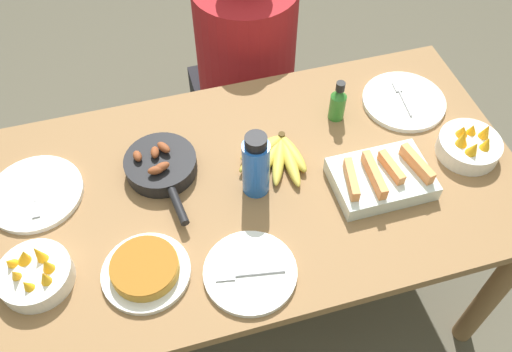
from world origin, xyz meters
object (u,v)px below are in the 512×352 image
Objects in this scene: banana_bunch at (276,155)px; empty_plate_far_left at (35,193)px; melon_tray at (381,178)px; empty_plate_far_right at (250,272)px; fruit_bowl_mango at (35,274)px; skillet at (161,166)px; fruit_bowl_citrus at (469,145)px; person_figure at (247,86)px; water_bottle at (256,165)px; hot_sauce_bottle at (338,103)px; empty_plate_near_front at (404,101)px; frittata_plate_center at (145,270)px.

banana_bunch reaches higher than empty_plate_far_left.
melon_tray reaches higher than empty_plate_far_right.
empty_plate_far_right is 1.30× the size of fruit_bowl_mango.
skillet is 0.91m from fruit_bowl_citrus.
fruit_bowl_mango is 0.16× the size of person_figure.
hot_sauce_bottle is at bearing 32.17° from water_bottle.
skillet is at bearing 172.73° from banana_bunch.
melon_tray reaches higher than empty_plate_near_front.
person_figure is (0.41, 0.58, -0.31)m from skillet.
empty_plate_far_left is at bearing 141.99° from empty_plate_far_right.
empty_plate_far_left is at bearing 166.40° from melon_tray.
skillet is 1.24× the size of empty_plate_far_left.
water_bottle is at bearing -147.83° from hot_sauce_bottle.
empty_plate_far_right is 1.11× the size of water_bottle.
skillet is at bearing 168.82° from fruit_bowl_citrus.
fruit_bowl_citrus is at bearing -57.50° from person_figure.
melon_tray is at bearing 8.46° from frittata_plate_center.
empty_plate_far_right is (-0.18, -0.35, -0.01)m from banana_bunch.
fruit_bowl_mango is at bearing -61.39° from skillet.
water_bottle is (-0.55, -0.20, 0.09)m from empty_plate_near_front.
fruit_bowl_citrus is 0.41m from hot_sauce_bottle.
water_bottle is at bearing -13.45° from empty_plate_far_left.
empty_plate_near_front is (0.89, 0.39, -0.01)m from frittata_plate_center.
banana_bunch is 0.26m from hot_sauce_bottle.
empty_plate_far_right is 0.76m from fruit_bowl_citrus.
fruit_bowl_citrus is at bearing -37.41° from hot_sauce_bottle.
fruit_bowl_citrus is at bearing -8.69° from empty_plate_far_left.
frittata_plate_center is 0.27m from fruit_bowl_mango.
empty_plate_far_right is at bearing -158.11° from melon_tray.
hot_sauce_bottle is at bearing 89.90° from skillet.
frittata_plate_center is 1.05× the size of water_bottle.
fruit_bowl_citrus is (0.89, -0.18, 0.01)m from skillet.
frittata_plate_center is at bearing -12.15° from fruit_bowl_mango.
empty_plate_near_front is at bearing 87.66° from skillet.
person_figure reaches higher than empty_plate_near_front.
banana_bunch is 0.69m from person_figure.
empty_plate_far_left is 1.86× the size of hot_sauce_bottle.
empty_plate_far_right is (0.16, -0.39, -0.02)m from skillet.
skillet is 2.30× the size of hot_sauce_bottle.
fruit_bowl_citrus is (0.98, 0.14, 0.01)m from frittata_plate_center.
melon_tray is at bearing -13.60° from empty_plate_far_left.
empty_plate_far_right is (-0.43, -0.17, -0.02)m from melon_tray.
water_bottle is at bearing 12.10° from fruit_bowl_mango.
skillet is 1.53× the size of water_bottle.
banana_bunch reaches higher than empty_plate_far_right.
water_bottle is (0.34, 0.19, 0.08)m from frittata_plate_center.
empty_plate_far_right is at bearing -108.88° from water_bottle.
banana_bunch is 0.80× the size of empty_plate_near_front.
fruit_bowl_mango reaches higher than banana_bunch.
empty_plate_near_front is at bearing 13.44° from banana_bunch.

